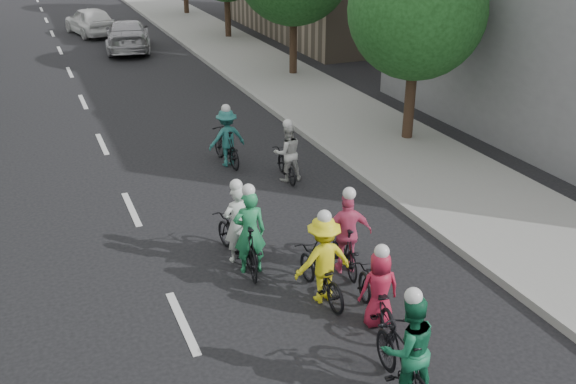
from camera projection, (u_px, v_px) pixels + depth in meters
ground at (183, 322)px, 11.32m from camera, size 120.00×120.00×0.00m
sidewalk_right at (335, 112)px, 22.52m from camera, size 4.00×80.00×0.15m
curb_right at (284, 118)px, 21.83m from camera, size 0.18×80.00×0.18m
tree_r_0 at (417, 11)px, 18.35m from camera, size 4.00×4.00×5.97m
cyclist_0 at (237, 233)px, 13.16m from camera, size 0.86×1.80×1.81m
cyclist_1 at (406, 355)px, 9.38m from camera, size 0.91×1.85×1.90m
cyclist_2 at (322, 266)px, 11.77m from camera, size 1.11×1.78×1.84m
cyclist_3 at (346, 240)px, 12.71m from camera, size 1.05×1.75×1.83m
cyclist_4 at (377, 295)px, 11.13m from camera, size 0.93×1.89×1.58m
cyclist_5 at (249, 240)px, 12.71m from camera, size 0.79×1.83×1.91m
cyclist_6 at (287, 158)px, 16.98m from camera, size 0.80×1.57×1.70m
cyclist_7 at (227, 142)px, 17.91m from camera, size 1.10×1.80×1.78m
follow_car_lead at (128, 35)px, 32.05m from camera, size 2.93×5.46×1.50m
follow_car_trail at (90, 21)px, 35.87m from camera, size 2.72×4.84×1.55m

